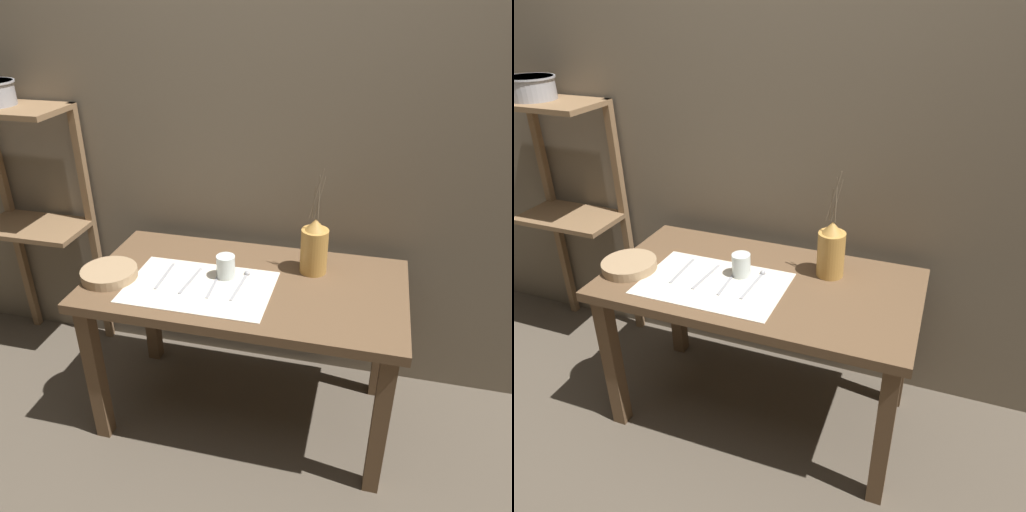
{
  "view_description": "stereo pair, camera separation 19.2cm",
  "coord_description": "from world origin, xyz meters",
  "views": [
    {
      "loc": [
        0.45,
        -1.65,
        1.74
      ],
      "look_at": [
        0.04,
        0.0,
        0.83
      ],
      "focal_mm": 35.0,
      "sensor_mm": 36.0,
      "label": 1
    },
    {
      "loc": [
        0.63,
        -1.59,
        1.74
      ],
      "look_at": [
        0.04,
        0.0,
        0.83
      ],
      "focal_mm": 35.0,
      "sensor_mm": 36.0,
      "label": 2
    }
  ],
  "objects": [
    {
      "name": "pitcher_with_flowers",
      "position": [
        0.25,
        0.14,
        0.82
      ],
      "size": [
        0.11,
        0.11,
        0.44
      ],
      "color": "#B7843D",
      "rests_on": "wooden_table"
    },
    {
      "name": "wooden_table",
      "position": [
        0.0,
        0.0,
        0.61
      ],
      "size": [
        1.27,
        0.66,
        0.71
      ],
      "color": "brown",
      "rests_on": "ground_plane"
    },
    {
      "name": "ground_plane",
      "position": [
        0.0,
        0.0,
        0.0
      ],
      "size": [
        12.0,
        12.0,
        0.0
      ],
      "primitive_type": "plane",
      "color": "brown"
    },
    {
      "name": "knife_center",
      "position": [
        -0.21,
        -0.06,
        0.71
      ],
      "size": [
        0.03,
        0.2,
        0.0
      ],
      "color": "#939399",
      "rests_on": "wooden_table"
    },
    {
      "name": "linen_cloth",
      "position": [
        -0.16,
        -0.09,
        0.71
      ],
      "size": [
        0.57,
        0.37,
        0.0
      ],
      "color": "beige",
      "rests_on": "wooden_table"
    },
    {
      "name": "fork_inner",
      "position": [
        -0.11,
        -0.06,
        0.71
      ],
      "size": [
        0.02,
        0.2,
        0.0
      ],
      "color": "#939399",
      "rests_on": "wooden_table"
    },
    {
      "name": "spoon_outer",
      "position": [
        -0.01,
        0.01,
        0.71
      ],
      "size": [
        0.03,
        0.22,
        0.02
      ],
      "color": "#939399",
      "rests_on": "wooden_table"
    },
    {
      "name": "stone_wall_back",
      "position": [
        0.0,
        0.44,
        1.2
      ],
      "size": [
        7.0,
        0.06,
        2.4
      ],
      "color": "#6B5E4C",
      "rests_on": "ground_plane"
    },
    {
      "name": "glass_tumbler_near",
      "position": [
        -0.08,
        0.01,
        0.76
      ],
      "size": [
        0.08,
        0.08,
        0.09
      ],
      "color": "silver",
      "rests_on": "wooden_table"
    },
    {
      "name": "fork_outer",
      "position": [
        -0.33,
        -0.05,
        0.71
      ],
      "size": [
        0.02,
        0.2,
        0.0
      ],
      "color": "#939399",
      "rests_on": "wooden_table"
    },
    {
      "name": "wooden_shelf_unit",
      "position": [
        -1.13,
        0.28,
        0.88
      ],
      "size": [
        0.5,
        0.29,
        1.29
      ],
      "color": "brown",
      "rests_on": "ground_plane"
    },
    {
      "name": "wooden_bowl",
      "position": [
        -0.54,
        -0.1,
        0.73
      ],
      "size": [
        0.22,
        0.22,
        0.04
      ],
      "color": "#9E7F5B",
      "rests_on": "wooden_table"
    }
  ]
}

